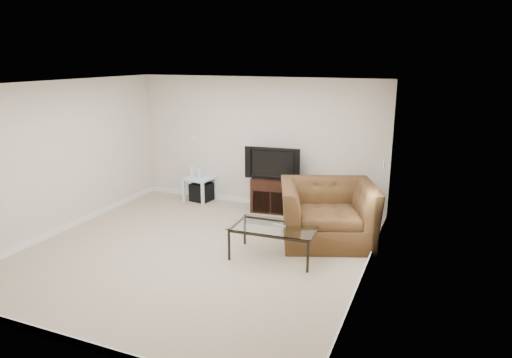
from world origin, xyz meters
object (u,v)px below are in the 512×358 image
at_px(tv_stand, 274,194).
at_px(subwoofer, 202,192).
at_px(side_table, 200,189).
at_px(recliner, 328,203).
at_px(coffee_table, 274,242).
at_px(television, 274,162).

relative_size(tv_stand, subwoofer, 2.09).
relative_size(side_table, recliner, 0.35).
relative_size(recliner, coffee_table, 1.16).
xyz_separation_m(side_table, recliner, (2.92, -1.08, 0.39)).
xyz_separation_m(subwoofer, coffee_table, (2.32, -2.00, 0.07)).
height_order(tv_stand, recliner, recliner).
height_order(side_table, subwoofer, side_table).
xyz_separation_m(television, recliner, (1.30, -1.05, -0.32)).
bearing_deg(recliner, television, 120.38).
bearing_deg(subwoofer, television, -1.81).
bearing_deg(recliner, subwoofer, 138.34).
distance_m(television, side_table, 1.76).
bearing_deg(recliner, side_table, 138.86).
bearing_deg(side_table, coffee_table, -40.13).
xyz_separation_m(recliner, coffee_table, (-0.56, -0.91, -0.39)).
distance_m(recliner, coffee_table, 1.13).
bearing_deg(tv_stand, subwoofer, 171.46).
bearing_deg(television, side_table, 172.74).
distance_m(subwoofer, coffee_table, 3.07).
distance_m(tv_stand, subwoofer, 1.58).
bearing_deg(tv_stand, side_table, 172.10).
bearing_deg(subwoofer, tv_stand, -0.63).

